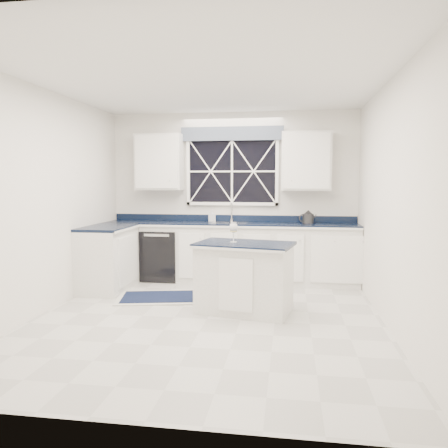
% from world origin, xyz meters
% --- Properties ---
extents(ground, '(4.50, 4.50, 0.00)m').
position_xyz_m(ground, '(0.00, 0.00, 0.00)').
color(ground, beige).
rests_on(ground, ground).
extents(back_wall, '(4.00, 0.10, 2.70)m').
position_xyz_m(back_wall, '(0.00, 2.25, 1.35)').
color(back_wall, silver).
rests_on(back_wall, ground).
extents(base_cabinets, '(3.99, 1.60, 0.90)m').
position_xyz_m(base_cabinets, '(-0.33, 1.78, 0.45)').
color(base_cabinets, silver).
rests_on(base_cabinets, ground).
extents(countertop, '(3.98, 0.64, 0.04)m').
position_xyz_m(countertop, '(0.00, 1.95, 0.92)').
color(countertop, black).
rests_on(countertop, base_cabinets).
extents(dishwasher, '(0.60, 0.58, 0.82)m').
position_xyz_m(dishwasher, '(-1.10, 1.95, 0.41)').
color(dishwasher, black).
rests_on(dishwasher, ground).
extents(window, '(1.65, 0.09, 1.26)m').
position_xyz_m(window, '(0.00, 2.20, 1.83)').
color(window, black).
rests_on(window, ground).
extents(upper_cabinets, '(3.10, 0.34, 0.90)m').
position_xyz_m(upper_cabinets, '(0.00, 2.08, 1.90)').
color(upper_cabinets, silver).
rests_on(upper_cabinets, ground).
extents(faucet, '(0.05, 0.20, 0.30)m').
position_xyz_m(faucet, '(0.00, 2.14, 1.10)').
color(faucet, '#AEAEB0').
rests_on(faucet, countertop).
extents(island, '(1.26, 0.90, 0.85)m').
position_xyz_m(island, '(0.40, 0.35, 0.43)').
color(island, silver).
rests_on(island, ground).
extents(rug, '(1.35, 0.99, 0.02)m').
position_xyz_m(rug, '(-0.77, 0.81, 0.01)').
color(rug, beige).
rests_on(rug, ground).
extents(kettle, '(0.28, 0.22, 0.20)m').
position_xyz_m(kettle, '(1.22, 2.04, 1.03)').
color(kettle, '#2A2A2D').
rests_on(kettle, countertop).
extents(wine_glass, '(0.10, 0.10, 0.25)m').
position_xyz_m(wine_glass, '(0.26, 0.38, 1.02)').
color(wine_glass, silver).
rests_on(wine_glass, island).
extents(soap_bottle, '(0.11, 0.11, 0.19)m').
position_xyz_m(soap_bottle, '(-0.31, 2.11, 1.03)').
color(soap_bottle, silver).
rests_on(soap_bottle, countertop).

